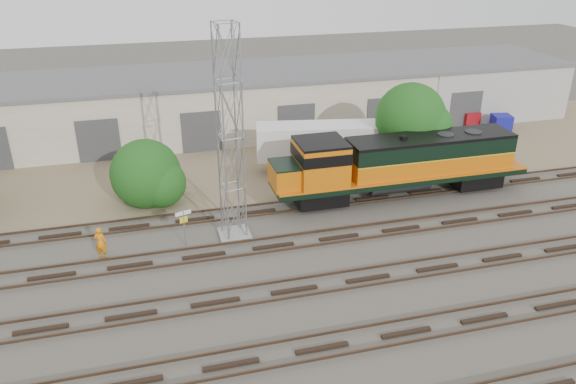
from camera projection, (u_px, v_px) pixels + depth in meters
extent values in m
plane|color=#47423A|center=(348.00, 251.00, 31.94)|extent=(140.00, 140.00, 0.00)
cube|color=#726047|center=(282.00, 157.00, 45.06)|extent=(80.00, 16.00, 0.02)
cube|color=black|center=(406.00, 333.00, 25.35)|extent=(80.00, 2.40, 0.14)
cube|color=#4C3828|center=(414.00, 341.00, 24.63)|extent=(80.00, 0.08, 0.14)
cube|color=#4C3828|center=(399.00, 320.00, 25.95)|extent=(80.00, 0.08, 0.14)
cube|color=black|center=(368.00, 279.00, 29.29)|extent=(80.00, 2.40, 0.14)
cube|color=#4C3828|center=(374.00, 284.00, 28.57)|extent=(80.00, 0.08, 0.14)
cube|color=#4C3828|center=(363.00, 269.00, 29.88)|extent=(80.00, 0.08, 0.14)
cube|color=black|center=(339.00, 237.00, 33.23)|extent=(80.00, 2.40, 0.14)
cube|color=#4C3828|center=(343.00, 241.00, 32.51)|extent=(80.00, 0.08, 0.14)
cube|color=#4C3828|center=(335.00, 229.00, 33.82)|extent=(80.00, 0.08, 0.14)
cube|color=black|center=(316.00, 205.00, 37.16)|extent=(80.00, 2.40, 0.14)
cube|color=#4C3828|center=(320.00, 208.00, 36.45)|extent=(80.00, 0.08, 0.14)
cube|color=#4C3828|center=(313.00, 198.00, 37.76)|extent=(80.00, 0.08, 0.14)
cube|color=beige|center=(260.00, 101.00, 51.01)|extent=(58.00, 10.00, 5.00)
cube|color=#59595B|center=(260.00, 72.00, 49.89)|extent=(58.40, 10.40, 0.30)
cube|color=#999993|center=(505.00, 98.00, 51.73)|extent=(14.00, 0.10, 5.00)
cube|color=#333335|center=(99.00, 141.00, 43.65)|extent=(3.20, 0.12, 3.40)
cube|color=#333335|center=(202.00, 132.00, 45.52)|extent=(3.20, 0.12, 3.40)
cube|color=#333335|center=(296.00, 124.00, 47.39)|extent=(3.20, 0.12, 3.40)
cube|color=#333335|center=(384.00, 117.00, 49.26)|extent=(3.20, 0.12, 3.40)
cube|color=#333335|center=(465.00, 110.00, 51.13)|extent=(3.20, 0.12, 3.40)
cube|color=black|center=(320.00, 194.00, 36.91)|extent=(3.31, 2.48, 1.03)
cube|color=black|center=(473.00, 177.00, 39.57)|extent=(3.31, 2.48, 1.03)
cube|color=black|center=(400.00, 176.00, 37.94)|extent=(17.59, 3.10, 0.36)
cylinder|color=black|center=(399.00, 185.00, 38.22)|extent=(4.35, 1.14, 1.14)
cube|color=#C25C09|center=(429.00, 162.00, 38.09)|extent=(11.38, 2.69, 1.24)
cube|color=black|center=(431.00, 146.00, 37.61)|extent=(11.38, 2.69, 1.03)
cube|color=black|center=(432.00, 137.00, 37.34)|extent=(11.38, 2.69, 0.21)
cube|color=#C25C09|center=(320.00, 163.00, 35.97)|extent=(3.10, 3.10, 2.69)
cube|color=black|center=(321.00, 142.00, 35.36)|extent=(3.10, 3.10, 0.17)
cube|color=#C25C09|center=(285.00, 176.00, 35.67)|extent=(1.66, 2.48, 1.45)
cube|color=gray|center=(235.00, 234.00, 33.51)|extent=(1.83, 1.83, 0.20)
cylinder|color=gray|center=(218.00, 134.00, 31.25)|extent=(0.09, 0.09, 12.18)
cylinder|color=gray|center=(238.00, 132.00, 31.51)|extent=(0.09, 0.09, 12.18)
cylinder|color=gray|center=(222.00, 140.00, 30.27)|extent=(0.09, 0.09, 12.18)
cylinder|color=gray|center=(242.00, 138.00, 30.53)|extent=(0.09, 0.09, 12.18)
cylinder|color=gray|center=(184.00, 229.00, 31.96)|extent=(0.07, 0.07, 2.29)
cube|color=white|center=(183.00, 213.00, 31.54)|extent=(0.91, 0.32, 0.23)
cube|color=yellow|center=(184.00, 220.00, 31.72)|extent=(0.46, 0.18, 0.36)
imported|color=orange|center=(101.00, 242.00, 30.95)|extent=(0.80, 0.67, 1.88)
cube|color=silver|center=(337.00, 140.00, 41.64)|extent=(12.15, 4.50, 2.47)
cube|color=black|center=(396.00, 163.00, 42.81)|extent=(2.58, 2.65, 0.92)
cube|color=black|center=(276.00, 170.00, 41.26)|extent=(0.14, 0.14, 1.19)
cube|color=black|center=(275.00, 160.00, 42.91)|extent=(0.14, 0.14, 1.19)
cube|color=#14158D|center=(501.00, 123.00, 50.70)|extent=(1.87, 1.79, 1.50)
cube|color=maroon|center=(469.00, 119.00, 51.99)|extent=(1.55, 1.45, 1.40)
cylinder|color=#382619|center=(149.00, 199.00, 37.65)|extent=(0.31, 0.31, 0.42)
sphere|color=#184012|center=(146.00, 174.00, 36.88)|extent=(4.62, 4.62, 4.62)
sphere|color=#184012|center=(161.00, 183.00, 36.68)|extent=(3.23, 3.23, 3.23)
cylinder|color=#382619|center=(407.00, 157.00, 41.62)|extent=(0.29, 0.29, 2.54)
sphere|color=#184012|center=(410.00, 118.00, 40.33)|extent=(5.08, 5.08, 5.08)
sphere|color=#184012|center=(428.00, 127.00, 40.11)|extent=(3.56, 3.56, 3.56)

